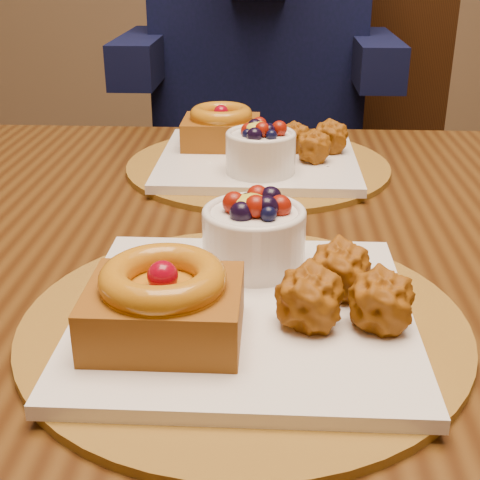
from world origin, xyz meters
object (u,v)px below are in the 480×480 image
(dining_table, at_px, (252,286))
(place_setting_near, at_px, (240,295))
(place_setting_far, at_px, (256,152))
(chair_far, at_px, (346,163))

(dining_table, distance_m, place_setting_near, 0.24)
(dining_table, bearing_deg, place_setting_far, 90.82)
(dining_table, relative_size, place_setting_near, 4.21)
(place_setting_near, xyz_separation_m, place_setting_far, (0.00, 0.43, -0.00))
(dining_table, relative_size, place_setting_far, 4.21)
(chair_far, bearing_deg, dining_table, -92.71)
(place_setting_far, bearing_deg, place_setting_near, -90.05)
(dining_table, height_order, chair_far, chair_far)
(place_setting_near, relative_size, place_setting_far, 1.00)
(place_setting_near, height_order, chair_far, chair_far)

